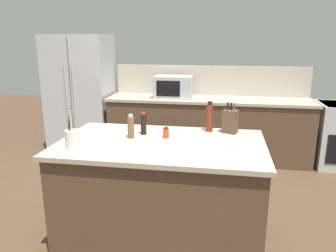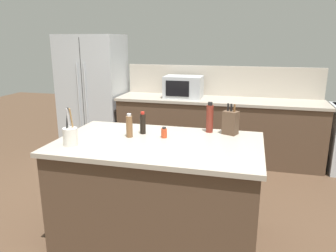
% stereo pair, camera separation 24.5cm
% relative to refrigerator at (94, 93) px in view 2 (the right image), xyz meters
% --- Properties ---
extents(ground_plane, '(14.00, 14.00, 0.00)m').
position_rel_refrigerator_xyz_m(ground_plane, '(1.75, -2.25, -0.94)').
color(ground_plane, '#473323').
extents(back_counter_run, '(3.05, 0.66, 0.94)m').
position_rel_refrigerator_xyz_m(back_counter_run, '(2.05, -0.05, -0.46)').
color(back_counter_run, '#4C3828').
rests_on(back_counter_run, ground_plane).
extents(wall_backsplash, '(3.01, 0.03, 0.46)m').
position_rel_refrigerator_xyz_m(wall_backsplash, '(2.05, 0.27, 0.23)').
color(wall_backsplash, '#B2A899').
rests_on(wall_backsplash, back_counter_run).
extents(kitchen_island, '(1.79, 1.07, 0.94)m').
position_rel_refrigerator_xyz_m(kitchen_island, '(1.75, -2.25, -0.46)').
color(kitchen_island, '#4C3828').
rests_on(kitchen_island, ground_plane).
extents(refrigerator, '(0.97, 0.75, 1.87)m').
position_rel_refrigerator_xyz_m(refrigerator, '(0.00, 0.00, 0.00)').
color(refrigerator, '#ADB2B7').
rests_on(refrigerator, ground_plane).
extents(microwave, '(0.56, 0.39, 0.32)m').
position_rel_refrigerator_xyz_m(microwave, '(1.52, -0.05, 0.17)').
color(microwave, '#ADB2B7').
rests_on(microwave, back_counter_run).
extents(knife_block, '(0.16, 0.14, 0.29)m').
position_rel_refrigerator_xyz_m(knife_block, '(2.34, -1.86, 0.12)').
color(knife_block, '#4C3828').
rests_on(knife_block, kitchen_island).
extents(utensil_crock, '(0.12, 0.12, 0.32)m').
position_rel_refrigerator_xyz_m(utensil_crock, '(1.07, -2.53, 0.09)').
color(utensil_crock, beige).
rests_on(utensil_crock, kitchen_island).
extents(spice_jar_paprika, '(0.05, 0.05, 0.10)m').
position_rel_refrigerator_xyz_m(spice_jar_paprika, '(1.77, -2.12, 0.05)').
color(spice_jar_paprika, '#B73D1E').
rests_on(spice_jar_paprika, kitchen_island).
extents(vinegar_bottle, '(0.07, 0.07, 0.29)m').
position_rel_refrigerator_xyz_m(vinegar_bottle, '(2.15, -1.84, 0.14)').
color(vinegar_bottle, maroon).
rests_on(vinegar_bottle, kitchen_island).
extents(pepper_grinder, '(0.06, 0.06, 0.22)m').
position_rel_refrigerator_xyz_m(pepper_grinder, '(1.46, -2.18, 0.11)').
color(pepper_grinder, brown).
rests_on(pepper_grinder, kitchen_island).
extents(soy_sauce_bottle, '(0.05, 0.05, 0.21)m').
position_rel_refrigerator_xyz_m(soy_sauce_bottle, '(1.54, -2.04, 0.10)').
color(soy_sauce_bottle, black).
rests_on(soy_sauce_bottle, kitchen_island).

